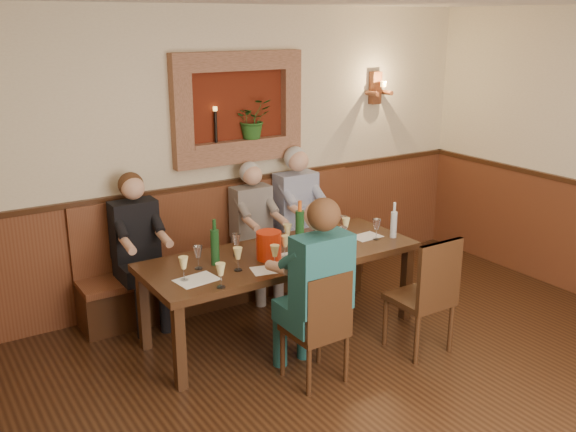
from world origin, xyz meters
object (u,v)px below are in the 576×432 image
Objects in this scene: chair_near_left at (316,348)px; person_chair_front at (314,305)px; chair_near_right at (420,317)px; wine_bottle_green_a at (300,228)px; spittoon_bucket at (269,245)px; wine_bottle_green_b at (215,246)px; water_bottle at (394,224)px; dining_table at (281,261)px; person_bench_right at (301,229)px; bench at (231,265)px; person_bench_mid at (256,242)px; person_bench_left at (140,264)px.

chair_near_left is 0.63× the size of person_chair_front.
wine_bottle_green_a is at bearing 123.63° from chair_near_right.
wine_bottle_green_a is at bearing 14.64° from spittoon_bucket.
wine_bottle_green_b is 1.16× the size of water_bottle.
wine_bottle_green_a is (0.21, 0.03, 0.25)m from dining_table.
dining_table is at bearing 169.49° from water_bottle.
water_bottle is (0.33, -1.04, 0.28)m from person_bench_right.
wine_bottle_green_a is (-0.55, -0.81, 0.33)m from person_bench_right.
water_bottle is (1.08, -0.20, 0.21)m from dining_table.
chair_near_right is 1.39m from spittoon_bucket.
dining_table is at bearing -90.00° from bench.
spittoon_bucket is 0.62× the size of wine_bottle_green_b.
chair_near_left is at bearing -104.36° from person_bench_mid.
bench is at bearing 56.07° from wine_bottle_green_b.
wine_bottle_green_a is 0.80m from wine_bottle_green_b.
chair_near_left is 1.15m from wine_bottle_green_b.
person_bench_left is 1.03× the size of person_bench_mid.
spittoon_bucket is at bearing -113.26° from person_bench_mid.
person_bench_left is 0.95× the size of person_chair_front.
chair_near_right is 1.06m from person_chair_front.
wine_bottle_green_a is (0.40, 0.80, 0.32)m from person_chair_front.
wine_bottle_green_b is (-0.82, -0.78, 0.35)m from person_bench_mid.
person_bench_mid is 0.92× the size of person_chair_front.
dining_table is 0.33m from wine_bottle_green_a.
person_chair_front reaches higher than chair_near_left.
person_chair_front is at bearing -104.14° from dining_table.
water_bottle is (1.28, 0.60, 0.61)m from chair_near_left.
water_bottle is (0.86, -1.04, 0.33)m from person_bench_mid.
person_bench_mid is at bearing 179.66° from person_bench_right.
person_bench_right is at bearing 107.57° from water_bottle.
wine_bottle_green_b is at bearing 177.82° from wine_bottle_green_a.
person_bench_right is (1.72, -0.00, 0.02)m from person_bench_left.
person_bench_left is at bearing 153.07° from water_bottle.
person_bench_mid is (-0.58, 1.72, 0.26)m from chair_near_right.
wine_bottle_green_b is at bearing -150.01° from person_bench_right.
water_bottle is at bearing -72.43° from person_bench_right.
person_bench_right is 3.40× the size of wine_bottle_green_a.
chair_near_left is 3.88× the size of spittoon_bucket.
person_chair_front is (-0.20, -1.72, 0.28)m from bench.
wine_bottle_green_b is (-1.35, -0.78, 0.31)m from person_bench_right.
chair_near_left is 2.78× the size of water_bottle.
wine_bottle_green_a reaches higher than spittoon_bucket.
spittoon_bucket is (-0.16, -0.07, 0.19)m from dining_table.
chair_near_right reaches higher than spittoon_bucket.
chair_near_left is at bearing -120.04° from person_bench_right.
person_bench_left is at bearing -173.80° from bench.
chair_near_right is at bearing -111.91° from water_bottle.
spittoon_bucket is (-0.98, 0.81, 0.58)m from chair_near_right.
spittoon_bucket is (-0.39, -0.91, 0.31)m from person_bench_mid.
person_bench_right is at bearing 91.78° from chair_near_right.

